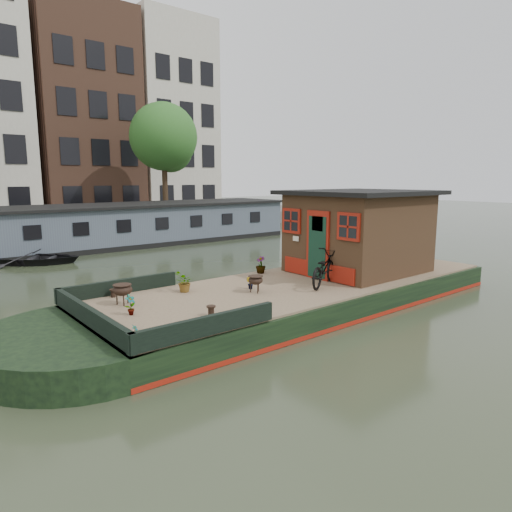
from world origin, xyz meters
TOP-DOWN VIEW (x-y plane):
  - ground at (0.00, 0.00)m, footprint 120.00×120.00m
  - houseboat_hull at (-1.33, 0.00)m, footprint 14.01×4.02m
  - houseboat_deck at (0.00, 0.00)m, footprint 11.80×3.80m
  - bow_bulwark at (-5.07, 0.00)m, footprint 3.00×4.00m
  - cabin at (2.19, 0.00)m, footprint 4.00×3.50m
  - bicycle at (-0.03, -0.65)m, footprint 1.85×1.28m
  - potted_plant_a at (-5.04, 0.09)m, footprint 0.26×0.21m
  - potted_plant_b at (-1.76, 0.28)m, footprint 0.21×0.21m
  - potted_plant_c at (-3.20, 1.05)m, footprint 0.60×0.58m
  - potted_plant_d at (-0.29, 1.61)m, footprint 0.31×0.31m
  - potted_plant_e at (-5.60, -1.34)m, footprint 0.17×0.17m
  - brazier_front at (-1.87, -0.09)m, footprint 0.42×0.42m
  - brazier_rear at (-4.84, 0.94)m, footprint 0.48×0.48m
  - bollard_port at (-4.75, 1.70)m, footprint 0.17×0.17m
  - bollard_stbd at (-3.80, -1.00)m, footprint 0.19×0.19m
  - dinghy at (-4.12, 11.22)m, footprint 4.16×3.92m
  - far_houseboat at (0.00, 14.00)m, footprint 20.40×4.40m
  - quay at (0.00, 20.50)m, footprint 60.00×6.00m
  - townhouse_row at (0.15, 27.50)m, footprint 27.25×8.00m
  - tree_right at (6.14, 19.07)m, footprint 4.40×4.40m

SIDE VIEW (x-z plane):
  - ground at x=0.00m, z-range 0.00..0.00m
  - houseboat_hull at x=-1.33m, z-range -0.03..0.57m
  - dinghy at x=-4.12m, z-range 0.00..0.70m
  - quay at x=0.00m, z-range 0.00..0.90m
  - houseboat_deck at x=0.00m, z-range 0.60..0.65m
  - bollard_port at x=-4.75m, z-range 0.65..0.84m
  - bollard_stbd at x=-3.80m, z-range 0.65..0.86m
  - potted_plant_e at x=-5.60m, z-range 0.65..0.92m
  - potted_plant_b at x=-1.76m, z-range 0.65..0.95m
  - bow_bulwark at x=-5.07m, z-range 0.65..1.00m
  - brazier_front at x=-1.87m, z-range 0.65..1.07m
  - potted_plant_a at x=-5.04m, z-range 0.65..1.08m
  - brazier_rear at x=-4.84m, z-range 0.65..1.11m
  - potted_plant_d at x=-0.29m, z-range 0.65..1.16m
  - potted_plant_c at x=-3.20m, z-range 0.65..1.16m
  - far_houseboat at x=0.00m, z-range -0.09..2.02m
  - bicycle at x=-0.03m, z-range 0.65..1.57m
  - cabin at x=2.19m, z-range 0.67..3.09m
  - tree_right at x=6.14m, z-range 2.19..9.59m
  - townhouse_row at x=0.15m, z-range -0.35..16.15m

